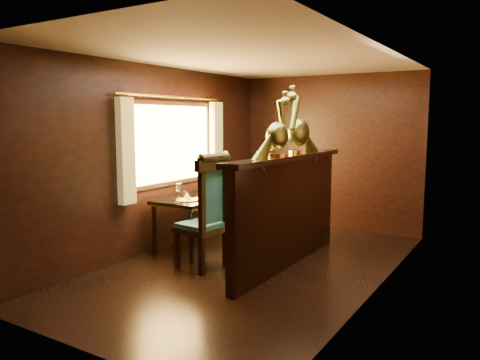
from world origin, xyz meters
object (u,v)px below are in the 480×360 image
(chair_left, at_px, (209,209))
(peacock_left, at_px, (277,124))
(dining_table, at_px, (197,202))
(chair_right, at_px, (260,195))
(peacock_right, at_px, (299,120))

(chair_left, relative_size, peacock_left, 1.88)
(dining_table, distance_m, chair_left, 0.95)
(chair_left, bearing_deg, chair_right, 101.13)
(chair_right, height_order, peacock_left, peacock_left)
(dining_table, distance_m, chair_right, 0.92)
(chair_right, relative_size, peacock_right, 1.65)
(dining_table, relative_size, peacock_left, 1.65)
(peacock_right, bearing_deg, peacock_left, -90.00)
(chair_left, bearing_deg, peacock_right, 60.68)
(peacock_left, bearing_deg, chair_left, -152.81)
(chair_left, distance_m, peacock_right, 1.57)
(chair_right, distance_m, peacock_right, 1.39)
(peacock_left, relative_size, peacock_right, 0.91)
(peacock_left, bearing_deg, dining_table, 167.41)
(chair_right, bearing_deg, peacock_left, -54.44)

